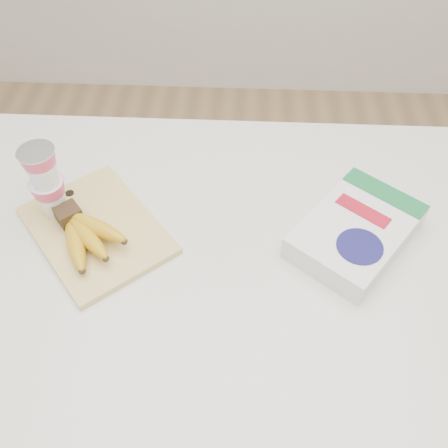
% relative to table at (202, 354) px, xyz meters
% --- Properties ---
extents(room, '(4.00, 4.00, 4.00)m').
position_rel_table_xyz_m(room, '(0.00, 0.00, 0.87)').
color(room, tan).
rests_on(room, ground).
extents(table, '(1.28, 0.86, 0.96)m').
position_rel_table_xyz_m(table, '(0.00, 0.00, 0.00)').
color(table, silver).
rests_on(table, ground).
extents(cutting_board, '(0.38, 0.39, 0.02)m').
position_rel_table_xyz_m(cutting_board, '(-0.21, 0.03, 0.49)').
color(cutting_board, '#E1CD7B').
rests_on(cutting_board, table).
extents(bananas, '(0.18, 0.18, 0.06)m').
position_rel_table_xyz_m(bananas, '(-0.22, -0.00, 0.52)').
color(bananas, '#382816').
rests_on(bananas, cutting_board).
extents(yogurt_stack, '(0.08, 0.08, 0.17)m').
position_rel_table_xyz_m(yogurt_stack, '(-0.31, 0.08, 0.59)').
color(yogurt_stack, white).
rests_on(yogurt_stack, cutting_board).
extents(cereal_box, '(0.31, 0.32, 0.06)m').
position_rel_table_xyz_m(cereal_box, '(0.33, 0.04, 0.51)').
color(cereal_box, silver).
rests_on(cereal_box, table).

